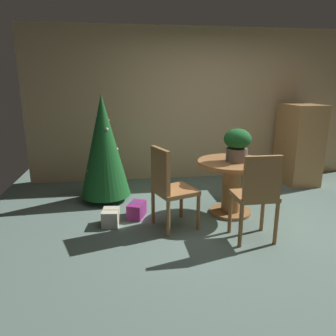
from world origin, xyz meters
name	(u,v)px	position (x,y,z in m)	size (l,w,h in m)	color
ground_plane	(242,227)	(0.00, 0.00, 0.00)	(6.60, 6.60, 0.00)	slate
back_wall_panel	(201,105)	(0.00, 2.20, 1.30)	(6.00, 0.10, 2.60)	tan
round_dining_table	(232,181)	(0.00, 0.43, 0.45)	(0.91, 0.91, 0.72)	#9E6B3D
flower_vase	(237,143)	(0.03, 0.40, 0.95)	(0.34, 0.34, 0.42)	#665B51
wooden_chair_left	(169,185)	(-0.88, 0.11, 0.54)	(0.57, 0.56, 0.99)	#9E6B3D
wooden_chair_near	(257,193)	(0.00, -0.36, 0.57)	(0.44, 0.38, 0.99)	#9E6B3D
holiday_tree	(104,146)	(-1.67, 1.17, 0.81)	(0.72, 0.72, 1.55)	brown
gift_box_cream	(111,217)	(-1.57, 0.29, 0.10)	(0.22, 0.27, 0.20)	silver
gift_box_purple	(137,210)	(-1.25, 0.47, 0.10)	(0.27, 0.34, 0.19)	#9E287A
wooden_cabinet	(299,144)	(1.59, 1.61, 0.67)	(0.54, 0.77, 1.34)	#B27F4C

